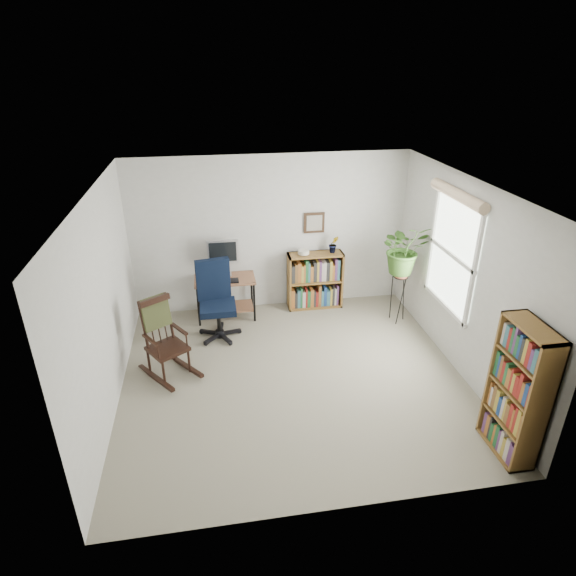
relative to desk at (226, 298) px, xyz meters
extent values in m
cube|color=gray|center=(0.74, -1.70, -0.32)|extent=(4.20, 4.00, 0.00)
cube|color=silver|center=(0.74, -1.70, 2.08)|extent=(4.20, 4.00, 0.00)
cube|color=silver|center=(0.74, 0.30, 0.88)|extent=(4.20, 0.00, 2.40)
cube|color=silver|center=(0.74, -3.70, 0.88)|extent=(4.20, 0.00, 2.40)
cube|color=silver|center=(-1.36, -1.70, 0.88)|extent=(0.00, 4.00, 2.40)
cube|color=silver|center=(2.84, -1.70, 0.88)|extent=(0.00, 4.00, 2.40)
cube|color=black|center=(0.00, -0.12, 0.34)|extent=(0.40, 0.15, 0.02)
imported|color=#366121|center=(2.54, -0.55, 1.20)|extent=(1.69, 1.87, 1.46)
imported|color=#366121|center=(1.69, 0.13, 0.64)|extent=(0.13, 0.24, 0.11)
camera|label=1|loc=(-0.14, -6.58, 3.32)|focal=30.00mm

